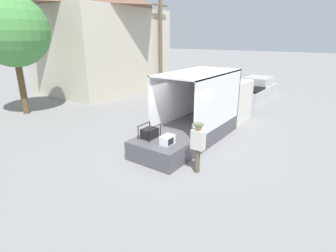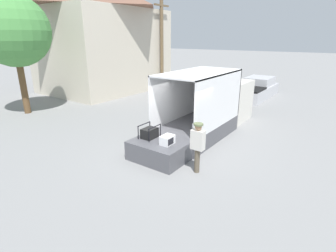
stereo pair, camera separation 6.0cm
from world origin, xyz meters
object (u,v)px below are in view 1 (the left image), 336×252
pickup_truck_silver (255,89)px  utility_pole (161,43)px  microwave (167,140)px  box_truck (215,109)px  worker_person (198,143)px  street_tree (12,31)px  portable_generator (150,133)px

pickup_truck_silver → utility_pole: 8.43m
pickup_truck_silver → microwave: bearing=-175.8°
microwave → utility_pole: bearing=37.7°
box_truck → worker_person: box_truck is taller
box_truck → street_tree: (-4.22, 10.16, 3.67)m
box_truck → worker_person: size_ratio=3.82×
box_truck → utility_pole: 10.84m
street_tree → worker_person: bearing=-92.0°
microwave → street_tree: size_ratio=0.08×
box_truck → pickup_truck_silver: box_truck is taller
microwave → utility_pole: 14.36m
portable_generator → utility_pole: size_ratio=0.10×
portable_generator → pickup_truck_silver: pickup_truck_silver is taller
box_truck → pickup_truck_silver: 7.99m
utility_pole → portable_generator: bearing=-145.0°
portable_generator → street_tree: (0.28, 9.65, 3.69)m
utility_pole → microwave: bearing=-142.3°
microwave → street_tree: 11.20m
worker_person → utility_pole: size_ratio=0.24×
utility_pole → pickup_truck_silver: bearing=-79.1°
box_truck → portable_generator: size_ratio=9.12×
portable_generator → worker_person: worker_person is taller
utility_pole → street_tree: size_ratio=1.11×
worker_person → street_tree: size_ratio=0.26×
portable_generator → utility_pole: (10.98, 7.69, 2.88)m
microwave → portable_generator: (0.15, 0.91, 0.03)m
portable_generator → utility_pole: 13.71m
microwave → worker_person: bearing=-89.7°
pickup_truck_silver → utility_pole: size_ratio=0.73×
street_tree → box_truck: bearing=-67.5°
microwave → pickup_truck_silver: (12.61, 0.93, -0.28)m
box_truck → worker_person: bearing=-160.9°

